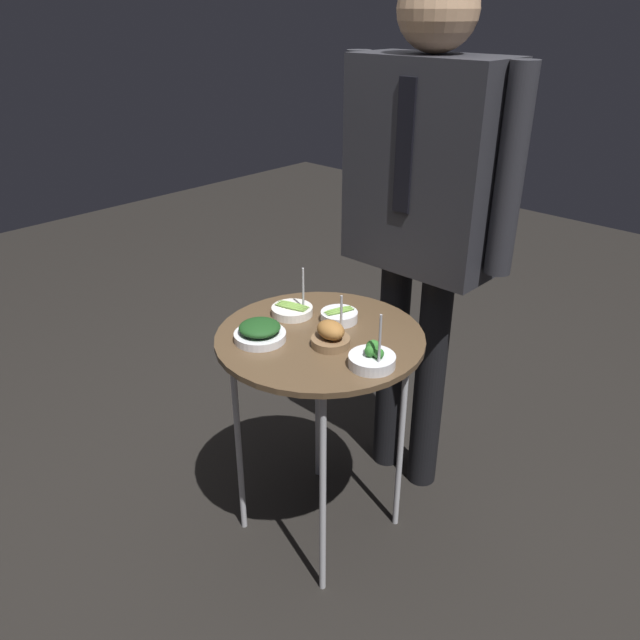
# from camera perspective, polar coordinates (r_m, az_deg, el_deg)

# --- Properties ---
(ground_plane) EXTENTS (8.00, 8.00, 0.00)m
(ground_plane) POSITION_cam_1_polar(r_m,az_deg,el_deg) (2.31, 0.00, -18.13)
(ground_plane) COLOR black
(serving_cart) EXTENTS (0.63, 0.63, 0.76)m
(serving_cart) POSITION_cam_1_polar(r_m,az_deg,el_deg) (1.88, 0.00, -3.07)
(serving_cart) COLOR brown
(serving_cart) RESTS_ON ground_plane
(bowl_asparagus_mid_left) EXTENTS (0.12, 0.12, 0.04)m
(bowl_asparagus_mid_left) POSITION_cam_1_polar(r_m,az_deg,el_deg) (1.93, 1.76, 0.38)
(bowl_asparagus_mid_left) COLOR silver
(bowl_asparagus_mid_left) RESTS_ON serving_cart
(bowl_asparagus_mid_right) EXTENTS (0.13, 0.13, 0.16)m
(bowl_asparagus_mid_right) POSITION_cam_1_polar(r_m,az_deg,el_deg) (1.97, -2.55, 0.91)
(bowl_asparagus_mid_right) COLOR silver
(bowl_asparagus_mid_right) RESTS_ON serving_cart
(bowl_roast_back_right) EXTENTS (0.11, 0.11, 0.15)m
(bowl_roast_back_right) POSITION_cam_1_polar(r_m,az_deg,el_deg) (1.78, 0.99, -1.43)
(bowl_roast_back_right) COLOR brown
(bowl_roast_back_right) RESTS_ON serving_cart
(bowl_broccoli_near_rim) EXTENTS (0.13, 0.13, 0.17)m
(bowl_broccoli_near_rim) POSITION_cam_1_polar(r_m,az_deg,el_deg) (1.69, 4.80, -3.52)
(bowl_broccoli_near_rim) COLOR silver
(bowl_broccoli_near_rim) RESTS_ON serving_cart
(bowl_spinach_front_left) EXTENTS (0.15, 0.15, 0.06)m
(bowl_spinach_front_left) POSITION_cam_1_polar(r_m,az_deg,el_deg) (1.82, -5.52, -1.10)
(bowl_spinach_front_left) COLOR silver
(bowl_spinach_front_left) RESTS_ON serving_cart
(waiter_figure) EXTENTS (0.64, 0.24, 1.74)m
(waiter_figure) POSITION_cam_1_polar(r_m,az_deg,el_deg) (2.03, 9.48, 11.38)
(waiter_figure) COLOR black
(waiter_figure) RESTS_ON ground_plane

